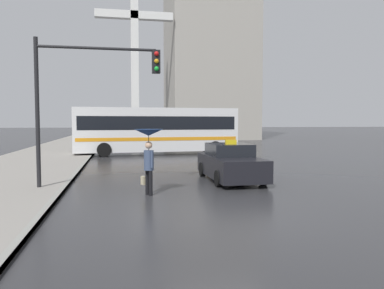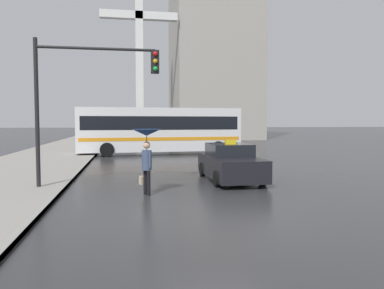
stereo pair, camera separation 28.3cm
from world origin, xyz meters
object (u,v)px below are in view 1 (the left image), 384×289
pedestrian_with_umbrella (149,144)px  traffic_light (91,84)px  monument_cross (135,42)px  taxi (230,163)px  city_bus (157,129)px

pedestrian_with_umbrella → traffic_light: size_ratio=0.41×
traffic_light → monument_cross: size_ratio=0.25×
taxi → pedestrian_with_umbrella: pedestrian_with_umbrella is taller
taxi → monument_cross: size_ratio=0.21×
taxi → city_bus: (-1.70, 12.62, 1.16)m
traffic_light → city_bus: bearing=75.2°
taxi → pedestrian_with_umbrella: 4.31m
city_bus → traffic_light: bearing=-18.5°
city_bus → monument_cross: size_ratio=0.56×
monument_cross → taxi: bearing=-85.5°
traffic_light → monument_cross: 33.23m
pedestrian_with_umbrella → traffic_light: (-1.85, 1.42, 2.02)m
monument_cross → city_bus: bearing=-87.7°
city_bus → pedestrian_with_umbrella: city_bus is taller
taxi → monument_cross: bearing=-85.5°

